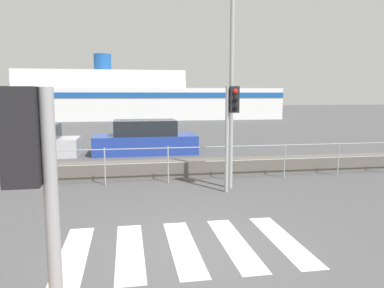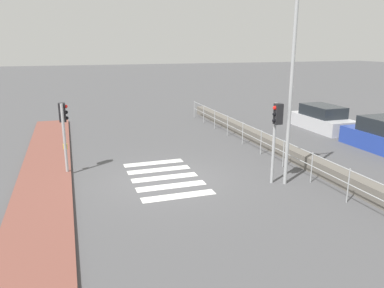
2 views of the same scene
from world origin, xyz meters
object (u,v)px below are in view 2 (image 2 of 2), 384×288
object	(u,v)px
traffic_light_far	(276,126)
parked_car_silver	(322,119)
traffic_light_near	(63,123)
streetlamp	(288,66)

from	to	relation	value
traffic_light_far	parked_car_silver	distance (m)	9.84
traffic_light_near	streetlamp	world-z (taller)	streetlamp
traffic_light_far	parked_car_silver	size ratio (longest dim) A/B	0.69
traffic_light_near	traffic_light_far	world-z (taller)	traffic_light_far
traffic_light_near	traffic_light_far	size ratio (longest dim) A/B	0.94
streetlamp	parked_car_silver	distance (m)	10.24
traffic_light_far	traffic_light_near	bearing A→B (deg)	-116.38
streetlamp	parked_car_silver	bearing A→B (deg)	135.19
streetlamp	parked_car_silver	world-z (taller)	streetlamp
traffic_light_far	streetlamp	bearing A→B (deg)	63.04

